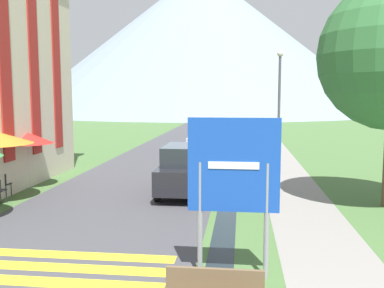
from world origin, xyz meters
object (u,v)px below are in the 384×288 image
object	(u,v)px
parked_car_near	(185,170)
cafe_chair_far_left	(3,183)
cafe_umbrella_rear_red	(27,138)
parked_car_far	(204,139)
road_sign	(233,177)
streetlamp	(279,102)

from	to	relation	value
parked_car_near	cafe_chair_far_left	xyz separation A→B (m)	(-6.40, -1.19, -0.39)
parked_car_near	cafe_umbrella_rear_red	bearing A→B (deg)	176.02
parked_car_far	cafe_umbrella_rear_red	world-z (taller)	cafe_umbrella_rear_red
road_sign	parked_car_far	distance (m)	17.98
cafe_umbrella_rear_red	parked_car_far	bearing A→B (deg)	60.12
parked_car_near	cafe_chair_far_left	world-z (taller)	parked_car_near
road_sign	streetlamp	distance (m)	11.87
parked_car_near	parked_car_far	world-z (taller)	same
road_sign	parked_car_far	xyz separation A→B (m)	(-2.18, 17.81, -1.11)
streetlamp	parked_car_far	bearing A→B (deg)	123.02
parked_car_far	cafe_umbrella_rear_red	xyz separation A→B (m)	(-5.96, -10.37, 1.05)
cafe_chair_far_left	cafe_umbrella_rear_red	world-z (taller)	cafe_umbrella_rear_red
parked_car_near	cafe_chair_far_left	size ratio (longest dim) A/B	4.62
road_sign	streetlamp	bearing A→B (deg)	81.10
cafe_chair_far_left	streetlamp	size ratio (longest dim) A/B	0.15
parked_car_far	streetlamp	world-z (taller)	streetlamp
parked_car_far	streetlamp	bearing A→B (deg)	-56.98
parked_car_far	streetlamp	size ratio (longest dim) A/B	0.73
parked_car_near	cafe_umbrella_rear_red	distance (m)	6.36
parked_car_near	cafe_chair_far_left	distance (m)	6.52
cafe_chair_far_left	cafe_umbrella_rear_red	bearing A→B (deg)	80.89
streetlamp	cafe_umbrella_rear_red	bearing A→B (deg)	-157.09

